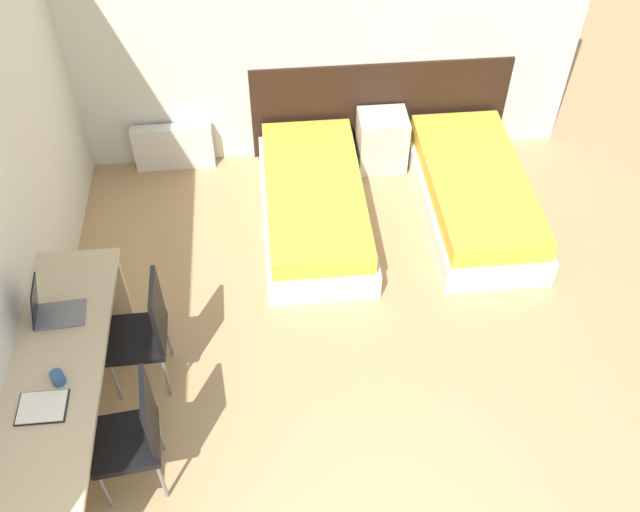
% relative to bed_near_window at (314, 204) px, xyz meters
% --- Properties ---
extents(wall_back, '(5.00, 0.05, 2.70)m').
position_rel_bed_near_window_xyz_m(wall_back, '(-0.04, 1.01, 1.14)').
color(wall_back, silver).
rests_on(wall_back, ground_plane).
extents(headboard_panel, '(2.40, 0.03, 0.95)m').
position_rel_bed_near_window_xyz_m(headboard_panel, '(0.70, 0.97, 0.27)').
color(headboard_panel, black).
rests_on(headboard_panel, ground_plane).
extents(bed_near_window, '(0.89, 1.88, 0.43)m').
position_rel_bed_near_window_xyz_m(bed_near_window, '(0.00, 0.00, 0.00)').
color(bed_near_window, silver).
rests_on(bed_near_window, ground_plane).
extents(bed_near_door, '(0.89, 1.88, 0.43)m').
position_rel_bed_near_window_xyz_m(bed_near_door, '(1.41, 0.00, 0.00)').
color(bed_near_door, silver).
rests_on(bed_near_door, ground_plane).
extents(nightstand, '(0.45, 0.38, 0.54)m').
position_rel_bed_near_window_xyz_m(nightstand, '(0.70, 0.75, 0.06)').
color(nightstand, beige).
rests_on(nightstand, ground_plane).
extents(radiator, '(0.74, 0.12, 0.46)m').
position_rel_bed_near_window_xyz_m(radiator, '(-1.24, 0.89, 0.02)').
color(radiator, silver).
rests_on(radiator, ground_plane).
extents(desk, '(0.58, 1.94, 0.76)m').
position_rel_bed_near_window_xyz_m(desk, '(-1.75, -1.89, 0.38)').
color(desk, '#C6B28E').
rests_on(desk, ground_plane).
extents(chair_near_laptop, '(0.41, 0.41, 0.97)m').
position_rel_bed_near_window_xyz_m(chair_near_laptop, '(-1.28, -1.50, 0.33)').
color(chair_near_laptop, black).
rests_on(chair_near_laptop, ground_plane).
extents(chair_near_notebook, '(0.45, 0.45, 0.97)m').
position_rel_bed_near_window_xyz_m(chair_near_notebook, '(-1.28, -2.28, 0.33)').
color(chair_near_notebook, black).
rests_on(chair_near_notebook, ground_plane).
extents(laptop, '(0.33, 0.24, 0.32)m').
position_rel_bed_near_window_xyz_m(laptop, '(-1.82, -1.51, 0.62)').
color(laptop, slate).
rests_on(laptop, desk).
extents(open_notebook, '(0.29, 0.22, 0.02)m').
position_rel_bed_near_window_xyz_m(open_notebook, '(-1.78, -2.19, 0.56)').
color(open_notebook, black).
rests_on(open_notebook, desk).
extents(mug, '(0.08, 0.08, 0.09)m').
position_rel_bed_near_window_xyz_m(mug, '(-1.71, -2.02, 0.60)').
color(mug, '#2D5184').
rests_on(mug, desk).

